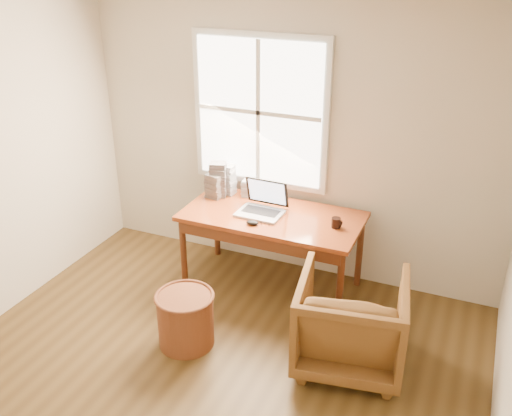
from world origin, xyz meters
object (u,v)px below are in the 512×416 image
Objects in this scene: cd_stack_a at (227,179)px; armchair at (351,322)px; laptop at (260,199)px; desk at (272,216)px; wicker_stool at (186,320)px; coffee_mug at (336,223)px.

armchair is at bearing -34.00° from cd_stack_a.
desk is at bearing 27.99° from laptop.
wicker_stool is 1.50m from cd_stack_a.
armchair is 0.92m from coffee_mug.
wicker_stool is at bearing -106.82° from desk.
desk is 1.21m from wicker_stool.
cd_stack_a is at bearing 147.96° from laptop.
coffee_mug is (-0.35, 0.74, 0.42)m from armchair.
armchair is 1.37m from laptop.
laptop is at bearing -33.58° from cd_stack_a.
laptop reaches higher than desk.
wicker_stool is 1.02× the size of laptop.
laptop reaches higher than wicker_stool.
armchair is 1.91m from cd_stack_a.
desk is 3.58× the size of wicker_stool.
laptop is (-0.10, -0.05, 0.18)m from desk.
laptop reaches higher than cd_stack_a.
cd_stack_a is (-0.26, 1.32, 0.67)m from wicker_stool.
coffee_mug reaches higher than wicker_stool.
armchair is at bearing -38.92° from desk.
laptop is 0.57m from cd_stack_a.
armchair is at bearing 13.15° from wicker_stool.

